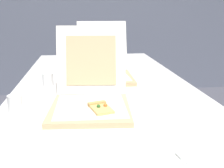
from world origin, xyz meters
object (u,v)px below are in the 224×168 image
Objects in this scene: pizza_box_front at (91,97)px; cup_white_near_left at (15,104)px; cup_white_far at (62,69)px; table at (105,94)px; cup_white_mid at (48,80)px; pizza_box_middle at (104,70)px; napkin_pile at (204,162)px.

pizza_box_front is 6.06× the size of cup_white_near_left.
cup_white_far is 0.66m from cup_white_near_left.
cup_white_mid reaches higher than table.
pizza_box_middle is at bearing -24.66° from cup_white_far.
napkin_pile reaches higher than table.
table is 0.21m from pizza_box_middle.
table is at bearing -93.92° from pizza_box_middle.
cup_white_far is 1.00× the size of cup_white_mid.
cup_white_near_left is at bearing 143.66° from napkin_pile.
pizza_box_middle is at bearing 82.67° from pizza_box_front.
table is 0.33m from cup_white_mid.
table is at bearing 78.37° from pizza_box_front.
cup_white_near_left is (-0.42, -0.52, -0.01)m from pizza_box_middle.
pizza_box_front reaches higher than cup_white_far.
table is at bearing 38.68° from cup_white_near_left.
cup_white_far is at bearing 76.97° from cup_white_mid.
cup_white_far is at bearing 109.07° from pizza_box_front.
pizza_box_front is 0.42m from cup_white_mid.
pizza_box_front is at bearing -106.41° from table.
cup_white_near_left is at bearing -173.02° from pizza_box_front.
cup_white_near_left is at bearing -104.13° from cup_white_mid.
pizza_box_front is 0.65m from cup_white_far.
pizza_box_middle is (0.02, 0.19, 0.09)m from table.
pizza_box_middle is 0.99m from napkin_pile.
pizza_box_middle is 2.99× the size of napkin_pile.
cup_white_mid reaches higher than napkin_pile.
pizza_box_middle is at bearing 24.01° from cup_white_mid.
cup_white_far is (-0.27, 0.12, -0.01)m from pizza_box_middle.
pizza_box_middle is 0.36m from cup_white_mid.
cup_white_mid is 0.97m from napkin_pile.
cup_white_far reaches higher than napkin_pile.
table is 0.53m from cup_white_near_left.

